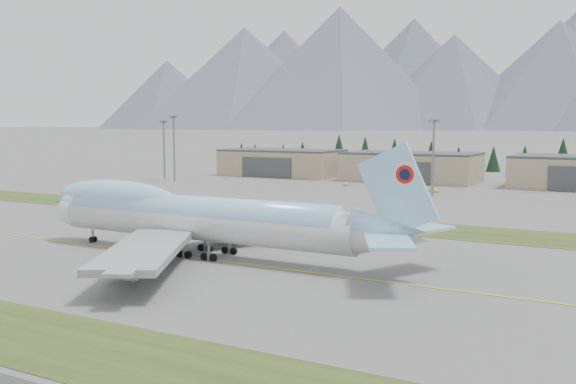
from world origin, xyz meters
The scene contains 11 objects.
ground centered at (0.00, 0.00, 0.00)m, with size 7000.00×7000.00×0.00m, color #5E5D5C.
grass_strip_far centered at (0.00, 45.00, 0.00)m, with size 400.00×18.00×0.08m, color #2C4317.
taxiway_line_main centered at (0.00, 0.00, 0.00)m, with size 400.00×0.40×0.02m, color gold.
boeing_747_freighter centered at (-3.11, 2.55, 6.22)m, with size 70.87×61.83×18.86m.
hangar_left centered at (-70.00, 149.90, 5.39)m, with size 48.00×26.60×10.80m.
hangar_center centered at (-15.00, 149.90, 5.39)m, with size 48.00×26.60×10.80m.
floodlight_masts centered at (-6.29, 109.42, 16.17)m, with size 205.45×9.99×24.24m.
service_vehicle_a centered at (-29.76, 123.50, 0.00)m, with size 1.48×3.66×1.25m, color white.
service_vehicle_b centered at (3.22, 115.66, 0.00)m, with size 1.37×3.89×1.28m, color gold.
conifer_belt centered at (10.58, 211.76, 7.18)m, with size 273.85×15.22×16.43m.
mountain_ridge_front centered at (-136.80, 2193.85, 212.80)m, with size 4217.75×1093.46×458.51m.
Camera 1 is at (59.21, -80.57, 21.28)m, focal length 40.00 mm.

